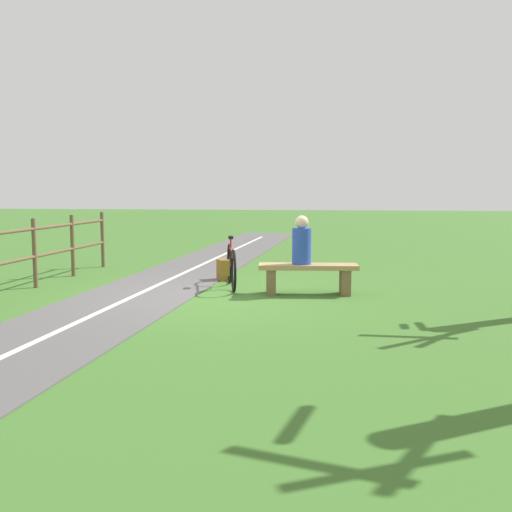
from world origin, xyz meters
The scene contains 5 objects.
ground_plane centered at (0.00, 0.00, 0.00)m, with size 80.00×80.00×0.00m, color #3D6B28.
bench centered at (-1.56, -0.35, 0.35)m, with size 1.71×0.60×0.52m.
person_seated centered at (-1.45, -0.34, 0.88)m, with size 0.35×0.35×0.83m.
bicycle centered at (-0.16, -0.87, 0.39)m, with size 0.46×1.73×0.93m.
backpack centered at (0.13, -1.69, 0.20)m, with size 0.34×0.40×0.41m.
Camera 1 is at (-1.91, 9.52, 1.79)m, focal length 41.02 mm.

